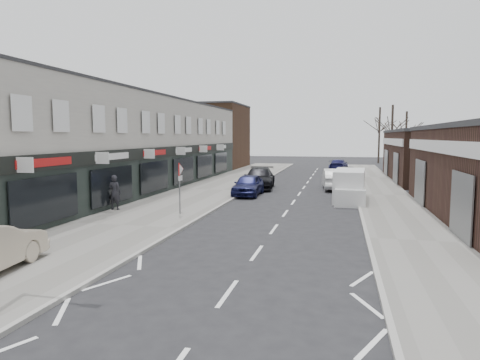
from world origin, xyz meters
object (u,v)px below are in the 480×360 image
Objects in this scene: pedestrian at (115,192)px; parked_car_right_c at (338,165)px; white_van at (349,187)px; parked_car_right_b at (347,173)px; warning_sign at (180,174)px; parked_car_right_a at (335,179)px; parked_car_left_a at (248,185)px; parked_car_left_b at (259,178)px.

parked_car_right_c is at bearing -112.13° from pedestrian.
pedestrian is (-12.50, -6.82, 0.13)m from white_van.
white_van is 12.11m from parked_car_right_b.
parked_car_right_b is at bearing 66.04° from warning_sign.
parked_car_right_a is at bearing 85.95° from parked_car_right_b.
white_van is 6.91m from parked_car_left_a.
white_van is at bearing -152.95° from pedestrian.
pedestrian is (-3.94, 0.37, -1.13)m from warning_sign.
white_van is 8.67m from parked_car_left_b.
white_van is at bearing -10.26° from parked_car_left_a.
parked_car_right_b is 12.32m from parked_car_right_c.
parked_car_left_a is 0.98× the size of parked_car_right_b.
parked_car_right_b is at bearing -104.59° from parked_car_right_a.
parked_car_right_a is 18.29m from parked_car_right_c.
parked_car_right_a is (5.82, 0.74, -0.00)m from parked_car_left_b.
pedestrian is at bearing -125.84° from parked_car_left_a.
parked_car_right_a reaches higher than parked_car_right_b.
white_van is 24.41m from parked_car_right_c.
warning_sign is 8.68m from parked_car_left_a.
parked_car_left_b is 1.14× the size of parked_car_right_a.
warning_sign is 15.37m from parked_car_right_a.
parked_car_right_a is (-0.98, 6.11, -0.13)m from white_van.
parked_car_left_a is 0.88× the size of parked_car_right_a.
warning_sign is at bearing 173.13° from pedestrian.
parked_car_left_a is 4.19m from parked_car_left_b.
warning_sign is 0.61× the size of parked_car_right_b.
white_van reaches higher than parked_car_right_b.
warning_sign reaches higher than pedestrian.
parked_car_left_b is (0.00, 4.19, 0.07)m from parked_car_left_a.
pedestrian is 22.69m from parked_car_right_b.
parked_car_right_a reaches higher than parked_car_right_c.
parked_car_left_a is at bearing -95.46° from parked_car_left_b.
pedestrian reaches higher than parked_car_right_b.
parked_car_right_c is (7.77, 31.58, -1.51)m from warning_sign.
pedestrian is 0.34× the size of parked_car_left_b.
parked_car_right_a is at bearing 60.33° from warning_sign.
warning_sign is 11.25m from white_van.
warning_sign reaches higher than white_van.
white_van is at bearing -43.78° from parked_car_left_b.
pedestrian is 0.43× the size of parked_car_right_b.
warning_sign reaches higher than parked_car_right_b.
warning_sign is at bearing -136.40° from white_van.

